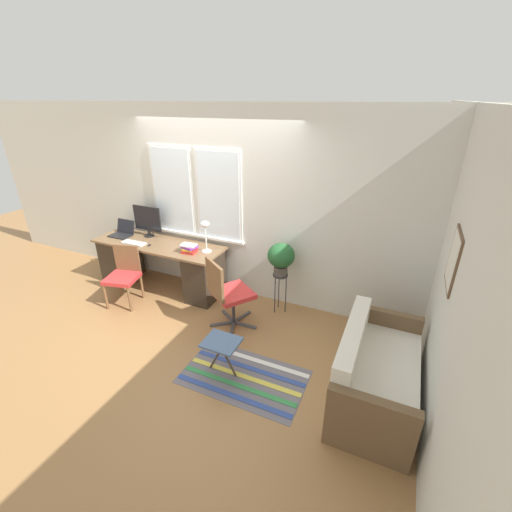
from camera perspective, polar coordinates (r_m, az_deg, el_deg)
ground_plane at (r=5.02m, az=-10.02°, el=-8.61°), size 14.00×14.00×0.00m
wall_back_with_window at (r=5.01m, az=-6.71°, el=8.67°), size 9.00×0.12×2.70m
wall_right_with_picture at (r=3.70m, az=29.80°, el=-0.60°), size 0.08×9.00×2.70m
desk at (r=5.50m, az=-15.66°, el=-1.27°), size 2.07×0.65×0.75m
laptop at (r=5.85m, az=-21.39°, el=3.71°), size 0.34×0.29×0.23m
monitor at (r=5.60m, az=-17.66°, el=5.75°), size 0.50×0.16×0.49m
keyboard at (r=5.46m, az=-19.71°, el=2.07°), size 0.39×0.14×0.02m
mouse at (r=5.29m, az=-17.36°, el=1.75°), size 0.03×0.06×0.03m
desk_lamp at (r=4.80m, az=-8.46°, el=4.50°), size 0.14×0.14×0.46m
book_stack at (r=4.91m, az=-11.07°, el=1.27°), size 0.23×0.19×0.13m
desk_chair_wooden at (r=5.24m, az=-21.18°, el=-2.81°), size 0.50×0.51×0.84m
office_chair_swivel at (r=4.36m, az=-4.79°, el=-6.00°), size 0.65×0.66×0.96m
couch_loveseat at (r=3.71m, az=19.06°, el=-18.25°), size 0.71×1.40×0.77m
plant_stand at (r=4.66m, az=4.06°, el=-4.06°), size 0.21×0.21×0.58m
potted_plant at (r=4.50m, az=4.20°, el=-0.14°), size 0.36×0.36×0.44m
floor_rug_striped at (r=3.91m, az=-2.03°, el=-19.43°), size 1.32×0.77×0.01m
folding_stool at (r=3.74m, az=-5.77°, el=-14.48°), size 0.37×0.32×0.42m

